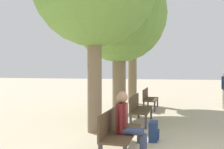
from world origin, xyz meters
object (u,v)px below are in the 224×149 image
Objects in this scene: tree_row_2 at (132,15)px; tree_row_1 at (119,16)px; bench_row_2 at (149,97)px; person_seated at (128,122)px; bench_row_1 at (139,107)px; backpack at (154,131)px; bench_row_0 at (117,128)px.

tree_row_1 is at bearing -90.00° from tree_row_2.
bench_row_2 is 5.93m from person_seated.
bench_row_1 is at bearing -77.71° from tree_row_2.
bench_row_1 is 3.53× the size of backpack.
tree_row_2 is (0.00, 2.95, 0.65)m from tree_row_1.
person_seated reaches higher than bench_row_0.
tree_row_2 is at bearing 102.29° from bench_row_1.
backpack is (0.63, -1.88, -0.26)m from bench_row_1.
bench_row_2 is 1.30× the size of person_seated.
bench_row_0 is 0.28× the size of tree_row_2.
bench_row_0 is 2.90m from bench_row_1.
bench_row_1 is 3.04m from person_seated.
tree_row_2 is at bearing 104.15° from backpack.
tree_row_2 is 8.44m from person_seated.
person_seated is (1.21, -7.49, -3.70)m from tree_row_2.
backpack is (0.63, 1.02, -0.26)m from bench_row_0.
tree_row_1 is 12.17× the size of backpack.
bench_row_0 is 5.55m from tree_row_1.
person_seated is (0.24, -3.03, 0.17)m from bench_row_1.
tree_row_1 reaches higher than person_seated.
bench_row_2 is (0.00, 2.90, 0.00)m from bench_row_1.
tree_row_2 is 7.74m from backpack.
tree_row_1 is 3.02m from tree_row_2.
bench_row_2 is 3.63m from tree_row_1.
backpack is (0.63, -4.78, -0.26)m from bench_row_2.
person_seated reaches higher than bench_row_2.
tree_row_1 reaches higher than bench_row_1.
bench_row_0 is 1.30× the size of person_seated.
person_seated is (1.21, -4.54, -3.05)m from tree_row_1.
tree_row_2 reaches higher than backpack.
tree_row_2 is at bearing 99.16° from person_seated.
tree_row_2 is (-0.97, 7.36, 3.87)m from bench_row_0.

